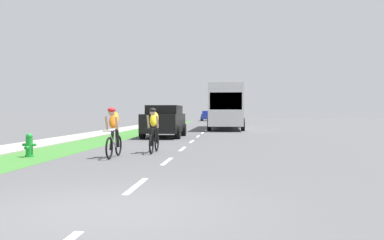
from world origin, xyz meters
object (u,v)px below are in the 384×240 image
at_px(suv_black, 164,120).
at_px(bus_white, 226,105).
at_px(fire_hydrant_green, 29,145).
at_px(cyclist_trailing, 154,130).
at_px(sedan_blue, 208,116).
at_px(cyclist_lead, 114,132).
at_px(pickup_red, 229,116).

bearing_deg(suv_black, bus_white, 73.74).
height_order(fire_hydrant_green, cyclist_trailing, cyclist_trailing).
relative_size(cyclist_trailing, sedan_blue, 0.40).
distance_m(suv_black, sedan_blue, 40.30).
distance_m(cyclist_lead, bus_white, 22.33).
xyz_separation_m(cyclist_lead, cyclist_trailing, (0.99, 1.62, 0.00)).
bearing_deg(suv_black, pickup_red, 83.24).
bearing_deg(cyclist_trailing, suv_black, 96.62).
relative_size(fire_hydrant_green, sedan_blue, 0.18).
relative_size(cyclist_lead, cyclist_trailing, 1.00).
xyz_separation_m(fire_hydrant_green, bus_white, (6.11, 22.13, 1.61)).
relative_size(cyclist_trailing, suv_black, 0.37).
relative_size(fire_hydrant_green, bus_white, 0.07).
bearing_deg(fire_hydrant_green, cyclist_trailing, 24.62).
bearing_deg(sedan_blue, bus_white, -83.90).
distance_m(fire_hydrant_green, suv_black, 10.81).
bearing_deg(bus_white, fire_hydrant_green, -105.44).
bearing_deg(pickup_red, suv_black, -96.76).
height_order(cyclist_trailing, sedan_blue, cyclist_trailing).
distance_m(fire_hydrant_green, cyclist_trailing, 4.12).
xyz_separation_m(cyclist_lead, sedan_blue, (0.32, 50.67, -0.04)).
bearing_deg(cyclist_lead, bus_white, 81.28).
bearing_deg(fire_hydrant_green, bus_white, 74.56).
bearing_deg(suv_black, cyclist_lead, -89.85).
relative_size(bus_white, sedan_blue, 2.70).
bearing_deg(sedan_blue, fire_hydrant_green, -93.44).
height_order(suv_black, bus_white, bus_white).
distance_m(fire_hydrant_green, cyclist_lead, 2.77).
relative_size(cyclist_trailing, bus_white, 0.15).
relative_size(suv_black, sedan_blue, 1.09).
xyz_separation_m(cyclist_trailing, pickup_red, (2.58, 39.08, 0.02)).
xyz_separation_m(fire_hydrant_green, suv_black, (2.71, 10.45, 0.58)).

